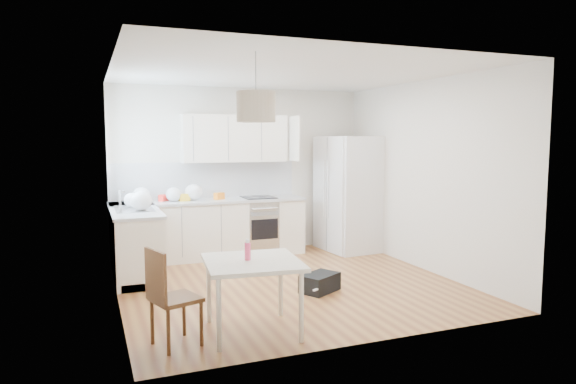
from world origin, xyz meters
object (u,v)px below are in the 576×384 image
Objects in this scene: dining_table at (252,268)px; gym_bag at (320,283)px; dining_chair at (176,297)px; refrigerator at (350,194)px.

gym_bag is (1.17, 0.96, -0.52)m from dining_table.
gym_bag is at bearing 9.84° from dining_chair.
dining_chair reaches higher than gym_bag.
refrigerator reaches higher than dining_table.
refrigerator is at bearing 54.24° from dining_table.
dining_chair is at bearing -143.55° from refrigerator.
gym_bag is at bearing -131.69° from refrigerator.
refrigerator is at bearing 23.39° from dining_chair.
dining_table is at bearing -13.92° from dining_chair.
dining_chair is at bearing 178.37° from gym_bag.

